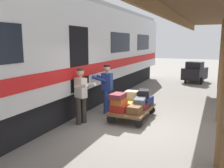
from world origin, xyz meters
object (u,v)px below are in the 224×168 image
at_px(suitcase_tan_vintage, 131,100).
at_px(porter_by_door, 81,94).
at_px(suitcase_red_plastic, 120,108).
at_px(suitcase_orange_carryall, 119,101).
at_px(suitcase_black_hardshell, 144,93).
at_px(suitcase_cream_canvas, 132,94).
at_px(suitcase_yellow_case, 125,105).
at_px(baggage_tug, 195,72).
at_px(suitcase_maroon_trunk, 140,106).
at_px(luggage_cart, 132,110).
at_px(suitcase_slate_roller, 140,101).
at_px(suitcase_navy_fabric, 144,101).
at_px(porter_in_overalls, 106,87).
at_px(train_car, 41,54).
at_px(suitcase_burgundy_valise, 118,96).
at_px(suitcase_brown_leather, 135,110).

height_order(suitcase_tan_vintage, porter_by_door, porter_by_door).
height_order(suitcase_red_plastic, suitcase_orange_carryall, suitcase_orange_carryall).
distance_m(suitcase_orange_carryall, suitcase_black_hardshell, 1.12).
bearing_deg(suitcase_cream_canvas, suitcase_yellow_case, 86.27).
relative_size(suitcase_cream_canvas, baggage_tug, 0.23).
relative_size(suitcase_red_plastic, suitcase_maroon_trunk, 0.90).
relative_size(luggage_cart, suitcase_orange_carryall, 4.07).
relative_size(suitcase_cream_canvas, suitcase_slate_roller, 0.79).
height_order(suitcase_yellow_case, suitcase_navy_fabric, suitcase_navy_fabric).
xyz_separation_m(suitcase_tan_vintage, porter_in_overalls, (0.77, 0.33, 0.45)).
bearing_deg(train_car, suitcase_yellow_case, -165.49).
height_order(train_car, suitcase_black_hardshell, train_car).
bearing_deg(suitcase_burgundy_valise, train_car, 4.10).
xyz_separation_m(porter_by_door, baggage_tug, (-2.46, -9.34, -0.30)).
distance_m(suitcase_navy_fabric, porter_by_door, 2.27).
height_order(suitcase_orange_carryall, suitcase_black_hardshell, suitcase_black_hardshell).
bearing_deg(suitcase_maroon_trunk, suitcase_red_plastic, 46.06).
relative_size(suitcase_tan_vintage, suitcase_burgundy_valise, 1.05).
bearing_deg(suitcase_yellow_case, porter_in_overalls, -13.57).
height_order(luggage_cart, suitcase_cream_canvas, suitcase_cream_canvas).
height_order(suitcase_tan_vintage, suitcase_cream_canvas, suitcase_cream_canvas).
bearing_deg(luggage_cart, baggage_tug, -98.37).
distance_m(suitcase_brown_leather, suitcase_navy_fabric, 1.03).
height_order(suitcase_navy_fabric, suitcase_cream_canvas, suitcase_cream_canvas).
distance_m(suitcase_navy_fabric, suitcase_black_hardshell, 0.27).
relative_size(suitcase_tan_vintage, suitcase_cream_canvas, 1.29).
distance_m(suitcase_tan_vintage, suitcase_orange_carryall, 1.03).
bearing_deg(baggage_tug, suitcase_brown_leather, 83.73).
bearing_deg(baggage_tug, suitcase_red_plastic, 80.53).
bearing_deg(suitcase_burgundy_valise, suitcase_slate_roller, -139.30).
distance_m(suitcase_tan_vintage, suitcase_black_hardshell, 0.55).
height_order(suitcase_cream_canvas, suitcase_burgundy_valise, suitcase_burgundy_valise).
xyz_separation_m(suitcase_orange_carryall, baggage_tug, (-1.48, -8.71, -0.03)).
bearing_deg(porter_by_door, suitcase_cream_canvas, -121.80).
bearing_deg(luggage_cart, suitcase_tan_vintage, -64.28).
xyz_separation_m(suitcase_red_plastic, porter_in_overalls, (0.77, -0.70, 0.47)).
relative_size(suitcase_tan_vintage, suitcase_orange_carryall, 1.22).
bearing_deg(baggage_tug, suitcase_black_hardshell, 82.74).
height_order(train_car, suitcase_brown_leather, train_car).
height_order(train_car, suitcase_navy_fabric, train_car).
distance_m(suitcase_brown_leather, suitcase_cream_canvas, 1.18).
relative_size(suitcase_brown_leather, suitcase_cream_canvas, 1.03).
bearing_deg(suitcase_orange_carryall, suitcase_black_hardshell, -116.50).
distance_m(suitcase_yellow_case, suitcase_slate_roller, 0.54).
height_order(train_car, suitcase_cream_canvas, train_car).
bearing_deg(suitcase_tan_vintage, baggage_tug, -100.72).
distance_m(suitcase_maroon_trunk, suitcase_black_hardshell, 0.60).
xyz_separation_m(train_car, suitcase_maroon_trunk, (-3.27, -0.72, -1.63)).
bearing_deg(suitcase_cream_canvas, porter_in_overalls, 23.88).
distance_m(train_car, suitcase_maroon_trunk, 3.73).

